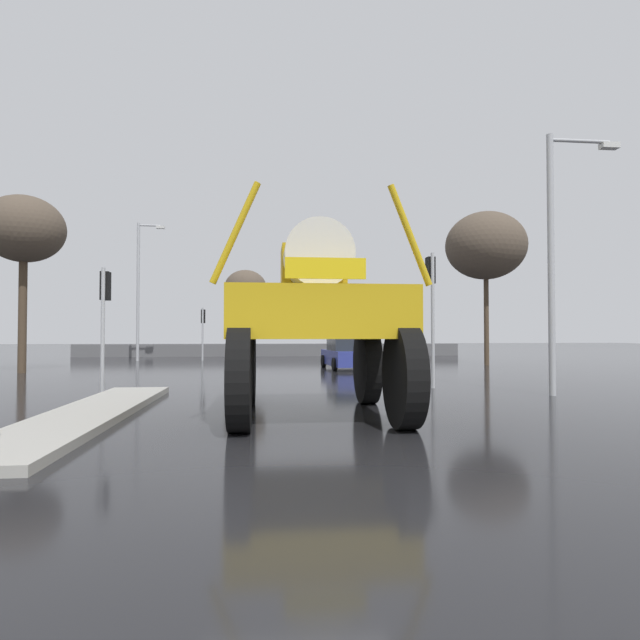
{
  "coord_description": "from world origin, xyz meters",
  "views": [
    {
      "loc": [
        -0.41,
        -5.99,
        1.7
      ],
      "look_at": [
        1.08,
        8.36,
        2.06
      ],
      "focal_mm": 29.25,
      "sensor_mm": 36.0,
      "label": 1
    }
  ],
  "objects_px": {
    "traffic_signal_near_right": "(431,290)",
    "oversize_sprayer": "(314,319)",
    "bare_tree_right": "(486,246)",
    "traffic_signal_near_left": "(105,301)",
    "bare_tree_far_center": "(246,288)",
    "bare_tree_left": "(24,230)",
    "traffic_signal_far_right": "(203,322)",
    "streetlight_near_right": "(557,248)",
    "traffic_signal_far_left": "(241,322)",
    "sedan_ahead": "(347,354)",
    "streetlight_far_left": "(140,285)"
  },
  "relations": [
    {
      "from": "streetlight_far_left",
      "to": "bare_tree_far_center",
      "type": "relative_size",
      "value": 1.35
    },
    {
      "from": "sedan_ahead",
      "to": "streetlight_near_right",
      "type": "distance_m",
      "value": 12.21
    },
    {
      "from": "traffic_signal_near_left",
      "to": "traffic_signal_far_right",
      "type": "distance_m",
      "value": 17.14
    },
    {
      "from": "streetlight_far_left",
      "to": "bare_tree_left",
      "type": "distance_m",
      "value": 9.81
    },
    {
      "from": "sedan_ahead",
      "to": "bare_tree_left",
      "type": "bearing_deg",
      "value": 90.27
    },
    {
      "from": "oversize_sprayer",
      "to": "bare_tree_left",
      "type": "distance_m",
      "value": 17.39
    },
    {
      "from": "bare_tree_left",
      "to": "traffic_signal_near_right",
      "type": "bearing_deg",
      "value": -25.94
    },
    {
      "from": "oversize_sprayer",
      "to": "traffic_signal_far_left",
      "type": "bearing_deg",
      "value": 6.59
    },
    {
      "from": "traffic_signal_near_right",
      "to": "traffic_signal_far_right",
      "type": "bearing_deg",
      "value": 117.82
    },
    {
      "from": "traffic_signal_far_right",
      "to": "bare_tree_right",
      "type": "bearing_deg",
      "value": -22.77
    },
    {
      "from": "traffic_signal_near_right",
      "to": "oversize_sprayer",
      "type": "bearing_deg",
      "value": -129.37
    },
    {
      "from": "traffic_signal_far_left",
      "to": "bare_tree_right",
      "type": "xyz_separation_m",
      "value": [
        13.14,
        -6.5,
        3.91
      ]
    },
    {
      "from": "bare_tree_far_center",
      "to": "traffic_signal_far_left",
      "type": "bearing_deg",
      "value": -90.75
    },
    {
      "from": "oversize_sprayer",
      "to": "traffic_signal_near_left",
      "type": "distance_m",
      "value": 7.65
    },
    {
      "from": "traffic_signal_far_right",
      "to": "bare_tree_far_center",
      "type": "xyz_separation_m",
      "value": [
        2.42,
        5.11,
        2.57
      ]
    },
    {
      "from": "streetlight_near_right",
      "to": "bare_tree_left",
      "type": "height_order",
      "value": "bare_tree_left"
    },
    {
      "from": "oversize_sprayer",
      "to": "traffic_signal_far_left",
      "type": "xyz_separation_m",
      "value": [
        -2.55,
        22.17,
        0.41
      ]
    },
    {
      "from": "traffic_signal_far_right",
      "to": "sedan_ahead",
      "type": "bearing_deg",
      "value": -47.72
    },
    {
      "from": "traffic_signal_near_left",
      "to": "streetlight_far_left",
      "type": "xyz_separation_m",
      "value": [
        -2.95,
        16.84,
        2.01
      ]
    },
    {
      "from": "sedan_ahead",
      "to": "streetlight_far_left",
      "type": "bearing_deg",
      "value": 50.11
    },
    {
      "from": "oversize_sprayer",
      "to": "sedan_ahead",
      "type": "bearing_deg",
      "value": -11.55
    },
    {
      "from": "bare_tree_right",
      "to": "bare_tree_far_center",
      "type": "relative_size",
      "value": 1.3
    },
    {
      "from": "streetlight_far_left",
      "to": "bare_tree_far_center",
      "type": "height_order",
      "value": "streetlight_far_left"
    },
    {
      "from": "streetlight_near_right",
      "to": "bare_tree_far_center",
      "type": "relative_size",
      "value": 1.14
    },
    {
      "from": "traffic_signal_near_left",
      "to": "bare_tree_left",
      "type": "height_order",
      "value": "bare_tree_left"
    },
    {
      "from": "bare_tree_left",
      "to": "streetlight_near_right",
      "type": "bearing_deg",
      "value": -28.4
    },
    {
      "from": "sedan_ahead",
      "to": "traffic_signal_far_right",
      "type": "distance_m",
      "value": 11.57
    },
    {
      "from": "traffic_signal_far_right",
      "to": "bare_tree_far_center",
      "type": "height_order",
      "value": "bare_tree_far_center"
    },
    {
      "from": "bare_tree_far_center",
      "to": "bare_tree_left",
      "type": "bearing_deg",
      "value": -120.95
    },
    {
      "from": "traffic_signal_far_right",
      "to": "bare_tree_left",
      "type": "height_order",
      "value": "bare_tree_left"
    },
    {
      "from": "sedan_ahead",
      "to": "traffic_signal_far_left",
      "type": "relative_size",
      "value": 1.27
    },
    {
      "from": "oversize_sprayer",
      "to": "traffic_signal_far_left",
      "type": "distance_m",
      "value": 22.32
    },
    {
      "from": "traffic_signal_far_right",
      "to": "bare_tree_left",
      "type": "bearing_deg",
      "value": -123.71
    },
    {
      "from": "oversize_sprayer",
      "to": "streetlight_far_left",
      "type": "bearing_deg",
      "value": 21.62
    },
    {
      "from": "sedan_ahead",
      "to": "streetlight_far_left",
      "type": "distance_m",
      "value": 14.63
    },
    {
      "from": "bare_tree_right",
      "to": "bare_tree_left",
      "type": "bearing_deg",
      "value": -171.92
    },
    {
      "from": "traffic_signal_far_left",
      "to": "streetlight_far_left",
      "type": "relative_size",
      "value": 0.39
    },
    {
      "from": "bare_tree_right",
      "to": "traffic_signal_near_right",
      "type": "bearing_deg",
      "value": -121.27
    },
    {
      "from": "traffic_signal_near_left",
      "to": "bare_tree_far_center",
      "type": "xyz_separation_m",
      "value": [
        3.22,
        22.23,
        2.31
      ]
    },
    {
      "from": "traffic_signal_far_right",
      "to": "oversize_sprayer",
      "type": "bearing_deg",
      "value": -77.53
    },
    {
      "from": "streetlight_far_left",
      "to": "oversize_sprayer",
      "type": "bearing_deg",
      "value": -68.41
    },
    {
      "from": "traffic_signal_near_left",
      "to": "bare_tree_right",
      "type": "xyz_separation_m",
      "value": [
        16.3,
        10.61,
        3.69
      ]
    },
    {
      "from": "oversize_sprayer",
      "to": "bare_tree_far_center",
      "type": "height_order",
      "value": "bare_tree_far_center"
    },
    {
      "from": "sedan_ahead",
      "to": "traffic_signal_near_right",
      "type": "xyz_separation_m",
      "value": [
        1.33,
        -8.65,
        2.34
      ]
    },
    {
      "from": "traffic_signal_far_left",
      "to": "bare_tree_far_center",
      "type": "distance_m",
      "value": 5.7
    },
    {
      "from": "traffic_signal_near_left",
      "to": "bare_tree_right",
      "type": "relative_size",
      "value": 0.44
    },
    {
      "from": "traffic_signal_near_right",
      "to": "traffic_signal_far_right",
      "type": "height_order",
      "value": "traffic_signal_near_right"
    },
    {
      "from": "oversize_sprayer",
      "to": "bare_tree_far_center",
      "type": "relative_size",
      "value": 0.84
    },
    {
      "from": "traffic_signal_near_left",
      "to": "bare_tree_left",
      "type": "relative_size",
      "value": 0.48
    },
    {
      "from": "traffic_signal_near_right",
      "to": "bare_tree_left",
      "type": "bearing_deg",
      "value": 154.06
    }
  ]
}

